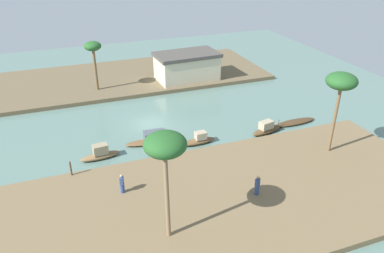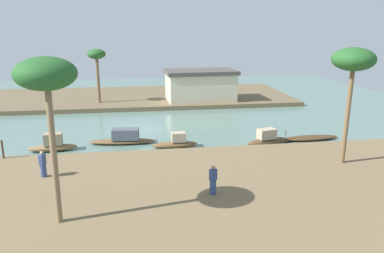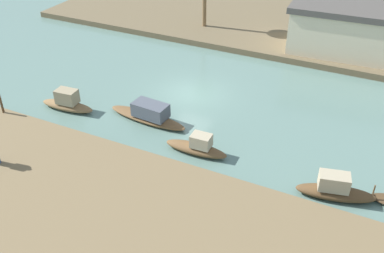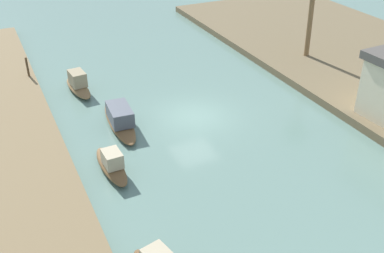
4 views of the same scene
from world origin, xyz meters
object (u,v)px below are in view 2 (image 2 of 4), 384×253
Objects in this scene: sampan_near_left_bank at (53,145)px; sampan_with_red_awning at (176,143)px; palm_tree_right_tall at (97,57)px; sampan_upstream_small at (124,138)px; mooring_post at (3,149)px; sampan_with_tall_canopy at (268,139)px; riverside_building at (200,85)px; person_by_mooring at (213,182)px; person_on_near_bank at (43,165)px; palm_tree_left_near at (46,78)px; palm_tree_left_far at (353,62)px; sampan_midstream at (310,138)px.

sampan_near_left_bank is 1.03× the size of sampan_with_red_awning.
palm_tree_right_tall is at bearing 111.21° from sampan_with_red_awning.
palm_tree_right_tall is at bearing 106.00° from sampan_upstream_small.
sampan_with_red_awning is at bearing 9.43° from mooring_post.
riverside_building reaches higher than sampan_with_tall_canopy.
person_by_mooring is at bearing -86.28° from sampan_with_red_awning.
sampan_upstream_small is 1.51× the size of sampan_with_red_awning.
person_on_near_bank is (-15.95, -5.47, 0.73)m from sampan_with_tall_canopy.
riverside_building is at bearing 67.81° from palm_tree_left_near.
sampan_near_left_bank reaches higher than sampan_with_tall_canopy.
palm_tree_left_far reaches higher than riverside_building.
sampan_with_red_awning is at bearing 71.78° from person_by_mooring.
palm_tree_right_tall reaches higher than mooring_post.
mooring_post is (-3.49, 3.81, -0.08)m from person_on_near_bank.
person_by_mooring is 1.28× the size of mooring_post.
sampan_with_tall_canopy is 2.36× the size of person_by_mooring.
person_by_mooring is at bearing -138.24° from sampan_midstream.
palm_tree_left_near is at bearing -97.25° from sampan_upstream_small.
sampan_upstream_small is 12.43m from person_by_mooring.
riverside_building is at bearing 57.72° from person_by_mooring.
person_on_near_bank is at bearing 109.23° from palm_tree_left_near.
mooring_post is at bearing 120.06° from palm_tree_left_near.
person_by_mooring is at bearing -62.06° from sampan_upstream_small.
person_by_mooring is at bearing -137.79° from sampan_with_tall_canopy.
riverside_building is (12.01, -0.32, -3.45)m from palm_tree_right_tall.
palm_tree_left_far reaches higher than sampan_with_tall_canopy.
sampan_near_left_bank is 0.59× the size of palm_tree_right_tall.
sampan_midstream is 9.63m from palm_tree_left_far.
sampan_midstream is at bearing 127.04° from person_on_near_bank.
person_by_mooring reaches higher than mooring_post.
person_by_mooring is (-10.37, -10.10, 1.02)m from sampan_midstream.
sampan_with_red_awning is at bearing 59.83° from palm_tree_left_near.
sampan_midstream is 20.94m from person_on_near_bank.
person_on_near_bank is 0.21× the size of palm_tree_left_far.
sampan_with_red_awning is (9.35, -0.61, -0.08)m from sampan_near_left_bank.
palm_tree_left_near is at bearing -88.69° from palm_tree_right_tall.
palm_tree_left_near reaches higher than riverside_building.
person_on_near_bank reaches higher than mooring_post.
sampan_near_left_bank is 14.00m from palm_tree_left_near.
mooring_post reaches higher than sampan_upstream_small.
sampan_with_red_awning is at bearing -8.88° from sampan_near_left_bank.
palm_tree_right_tall is at bearing 75.68° from mooring_post.
sampan_upstream_small is at bearing 168.44° from person_on_near_bank.
sampan_near_left_bank is at bearing 111.10° from person_by_mooring.
mooring_post is at bearing -135.27° from riverside_building.
person_on_near_bank reaches higher than sampan_midstream.
person_by_mooring is 28.08m from palm_tree_right_tall.
mooring_post is at bearing 171.46° from sampan_with_tall_canopy.
palm_tree_left_near reaches higher than sampan_midstream.
person_by_mooring is 26.41m from riverside_building.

